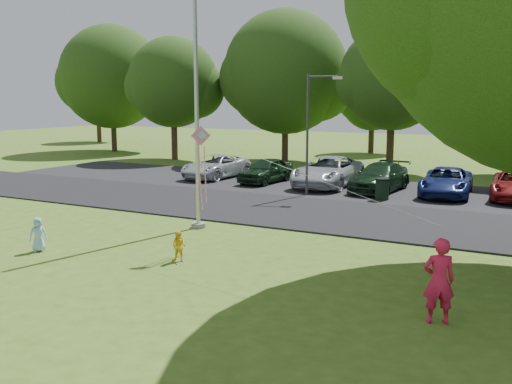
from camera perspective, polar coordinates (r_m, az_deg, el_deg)
The scene contains 13 objects.
ground at distance 13.87m, azimuth -5.05°, elevation -9.17°, with size 120.00×120.00×0.00m, color #40641A.
park_road at distance 21.72m, azimuth 7.89°, elevation -2.33°, with size 60.00×6.00×0.06m, color black.
parking_strip at distance 27.83m, azimuth 12.45°, elevation 0.11°, with size 42.00×7.00×0.06m, color black.
flagpole at distance 19.26m, azimuth -5.97°, elevation 8.62°, with size 0.50×0.50×10.00m.
street_lamp at distance 25.60m, azimuth 5.66°, elevation 6.84°, with size 1.50×0.57×5.47m.
trash_can at distance 25.20m, azimuth 12.49°, elevation 0.23°, with size 0.62×0.62×0.99m.
tree_row at distance 35.73m, azimuth 19.08°, elevation 10.97°, with size 64.35×11.94×10.88m.
horizon_trees at distance 45.02m, azimuth 24.05°, elevation 8.45°, with size 77.46×7.20×7.02m.
parked_cars at distance 27.61m, azimuth 13.28°, elevation 1.49°, with size 20.65×5.33×1.48m.
woman at distance 11.85m, azimuth 17.81°, elevation -8.45°, with size 0.63×0.42×1.73m, color #DC1D46.
child_yellow at distance 15.67m, azimuth -7.72°, elevation -5.41°, with size 0.42×0.33×0.86m, color yellow.
child_blue at distance 17.70m, azimuth -20.95°, elevation -4.00°, with size 0.49×0.32×1.00m, color #A3CEFA.
kite at distance 16.07m, azimuth -5.01°, elevation 3.92°, with size 7.29×2.62×2.47m.
Camera 1 is at (7.16, -11.04, 4.41)m, focal length 40.00 mm.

